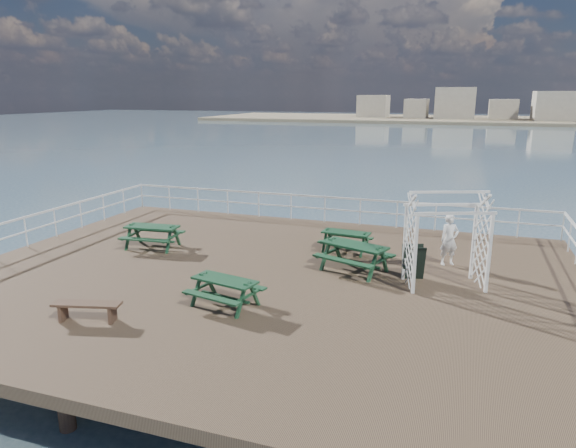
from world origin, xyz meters
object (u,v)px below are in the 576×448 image
Objects in this scene: picnic_table_d at (225,286)px; flat_bench_far at (87,307)px; picnic_table_a at (152,232)px; person at (449,240)px; picnic_table_b at (354,252)px; picnic_table_c at (346,237)px; trellis_arbor at (446,245)px.

picnic_table_d is 1.16× the size of flat_bench_far.
picnic_table_a is 1.21× the size of person.
picnic_table_a is 1.02× the size of picnic_table_d.
picnic_table_b is 1.45× the size of flat_bench_far.
flat_bench_far is at bearing -113.77° from picnic_table_b.
person reaches higher than flat_bench_far.
picnic_table_a is at bearing -159.59° from picnic_table_c.
picnic_table_b reaches higher than picnic_table_d.
picnic_table_a reaches higher than flat_bench_far.
picnic_table_b is 1.25× the size of picnic_table_d.
trellis_arbor reaches higher than picnic_table_d.
picnic_table_c is 1.05× the size of person.
picnic_table_a is at bearing 159.33° from person.
picnic_table_a is 0.73× the size of trellis_arbor.
flat_bench_far is (-5.17, -5.47, -0.27)m from picnic_table_b.
picnic_table_c is at bearing 83.41° from picnic_table_d.
picnic_table_a is 6.64m from picnic_table_c.
picnic_table_c is 1.03× the size of flat_bench_far.
picnic_table_d is at bearing -105.29° from picnic_table_b.
picnic_table_c is at bearing 44.18° from flat_bench_far.
flat_bench_far is (-2.65, -1.86, -0.17)m from picnic_table_d.
picnic_table_d is 6.08m from trellis_arbor.
picnic_table_a is at bearing -161.45° from picnic_table_b.
picnic_table_d is at bearing -163.97° from person.
person is at bearing -0.39° from picnic_table_c.
picnic_table_c is (6.40, 1.74, -0.07)m from picnic_table_a.
picnic_table_b is at bearing -6.92° from picnic_table_a.
trellis_arbor is (9.67, -0.51, 0.62)m from picnic_table_a.
person reaches higher than picnic_table_b.
picnic_table_a is 5.90m from picnic_table_d.
picnic_table_d is 1.18× the size of person.
picnic_table_a is 0.82× the size of picnic_table_b.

